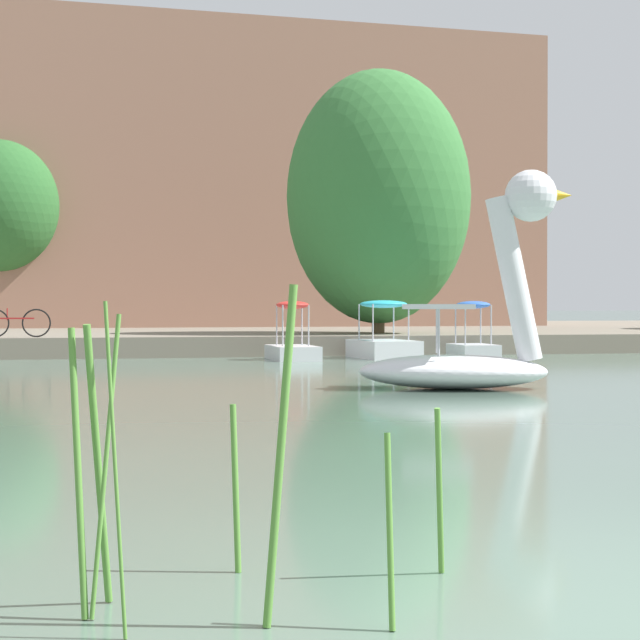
# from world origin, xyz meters

# --- Properties ---
(shore_bank_far) EXTENTS (137.99, 27.54, 0.54)m
(shore_bank_far) POSITION_xyz_m (0.00, 38.02, 0.27)
(shore_bank_far) COLOR slate
(shore_bank_far) RESTS_ON ground_plane
(swan_boat) EXTENTS (3.60, 2.52, 3.56)m
(swan_boat) POSITION_xyz_m (3.82, 12.51, 0.97)
(swan_boat) COLOR white
(swan_boat) RESTS_ON ground_plane
(pedal_boat_blue) EXTENTS (1.07, 1.78, 1.48)m
(pedal_boat_blue) POSITION_xyz_m (7.81, 23.03, 0.47)
(pedal_boat_blue) COLOR white
(pedal_boat_blue) RESTS_ON ground_plane
(pedal_boat_cyan) EXTENTS (1.48, 2.37, 1.50)m
(pedal_boat_cyan) POSITION_xyz_m (5.34, 22.98, 0.45)
(pedal_boat_cyan) COLOR white
(pedal_boat_cyan) RESTS_ON ground_plane
(pedal_boat_red) EXTENTS (1.06, 2.11, 1.47)m
(pedal_boat_red) POSITION_xyz_m (2.87, 22.66, 0.38)
(pedal_boat_red) COLOR white
(pedal_boat_red) RESTS_ON ground_plane
(tree_willow_near_path) EXTENTS (7.56, 7.53, 7.78)m
(tree_willow_near_path) POSITION_xyz_m (6.32, 26.94, 4.57)
(tree_willow_near_path) COLOR brown
(tree_willow_near_path) RESTS_ON shore_bank_far
(bicycle_parked) EXTENTS (1.77, 0.09, 0.75)m
(bicycle_parked) POSITION_xyz_m (-3.93, 24.95, 0.92)
(bicycle_parked) COLOR black
(bicycle_parked) RESTS_ON shore_bank_far
(apartment_block) EXTENTS (23.15, 12.39, 11.92)m
(apartment_block) POSITION_xyz_m (5.06, 42.95, 6.50)
(apartment_block) COLOR #996B56
(apartment_block) RESTS_ON shore_bank_far
(reed_clump_foreground) EXTENTS (2.88, 1.28, 1.44)m
(reed_clump_foreground) POSITION_xyz_m (-2.22, 0.52, 0.59)
(reed_clump_foreground) COLOR #568E38
(reed_clump_foreground) RESTS_ON ground_plane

